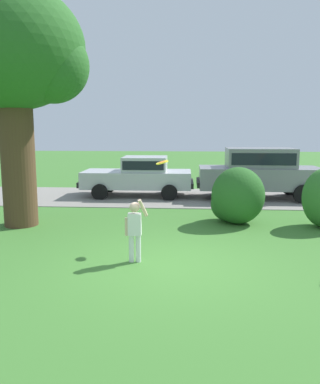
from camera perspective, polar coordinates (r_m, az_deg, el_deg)
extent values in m
plane|color=#3D752D|center=(7.89, 1.53, -10.38)|extent=(80.00, 80.00, 0.00)
cube|color=gray|center=(15.36, 2.81, -0.77)|extent=(28.00, 4.40, 0.02)
cylinder|color=#513823|center=(11.38, -19.71, 4.31)|extent=(0.90, 0.90, 3.58)
ellipsoid|color=#286023|center=(11.54, -20.52, 18.90)|extent=(3.76, 3.76, 3.20)
ellipsoid|color=#286023|center=(11.09, -15.29, 17.11)|extent=(1.93, 1.93, 1.93)
ellipsoid|color=#286023|center=(12.49, -20.91, 15.90)|extent=(2.16, 2.16, 2.16)
ellipsoid|color=#286023|center=(11.23, 11.14, -0.50)|extent=(1.47, 1.44, 1.59)
ellipsoid|color=#286023|center=(11.49, 10.04, -1.76)|extent=(1.10, 1.10, 0.99)
cube|color=silver|center=(15.63, -3.29, 1.88)|extent=(4.22, 1.88, 0.64)
cube|color=silver|center=(15.53, -2.16, 4.07)|extent=(1.70, 1.64, 0.56)
cube|color=black|center=(15.53, -2.16, 4.07)|extent=(1.56, 1.65, 0.34)
cylinder|color=black|center=(14.98, -8.66, 0.01)|extent=(0.60, 0.23, 0.60)
cylinder|color=black|center=(16.80, -7.32, 1.02)|extent=(0.60, 0.23, 0.60)
cylinder|color=black|center=(14.66, 1.35, -0.09)|extent=(0.60, 0.23, 0.60)
cylinder|color=black|center=(16.51, 1.59, 0.95)|extent=(0.60, 0.23, 0.60)
cube|color=black|center=(16.05, -10.90, 1.34)|extent=(0.14, 1.75, 0.20)
cube|color=black|center=(15.55, 4.57, 1.23)|extent=(0.14, 1.75, 0.20)
cube|color=gray|center=(15.47, 14.06, 2.00)|extent=(4.51, 1.86, 0.80)
cube|color=gray|center=(15.40, 14.16, 4.80)|extent=(2.48, 1.63, 0.72)
cube|color=black|center=(15.40, 14.16, 4.80)|extent=(2.29, 1.65, 0.43)
cylinder|color=black|center=(14.43, 9.14, -0.18)|extent=(0.68, 0.22, 0.68)
cylinder|color=black|center=(16.28, 8.60, 0.88)|extent=(0.68, 0.22, 0.68)
cylinder|color=black|center=(14.93, 19.87, -0.30)|extent=(0.68, 0.22, 0.68)
cylinder|color=black|center=(16.73, 18.18, 0.74)|extent=(0.68, 0.22, 0.68)
cube|color=black|center=(15.27, 5.53, 1.38)|extent=(0.13, 1.75, 0.20)
cylinder|color=white|center=(7.98, -4.13, -8.09)|extent=(0.10, 0.10, 0.55)
cylinder|color=white|center=(7.97, -3.12, -8.11)|extent=(0.10, 0.10, 0.55)
cube|color=white|center=(7.84, -3.66, -4.64)|extent=(0.26, 0.17, 0.44)
sphere|color=beige|center=(7.77, -3.69, -2.21)|extent=(0.20, 0.20, 0.20)
cylinder|color=beige|center=(7.81, -2.48, -2.29)|extent=(0.20, 0.24, 0.39)
cylinder|color=beige|center=(7.88, -4.82, -4.98)|extent=(0.07, 0.07, 0.36)
cylinder|color=yellow|center=(8.77, 0.32, 4.28)|extent=(0.28, 0.28, 0.12)
cylinder|color=orange|center=(8.77, 0.32, 4.30)|extent=(0.16, 0.16, 0.08)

